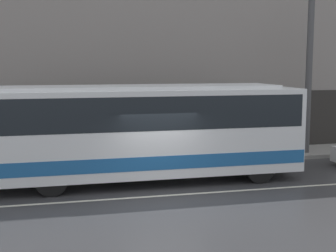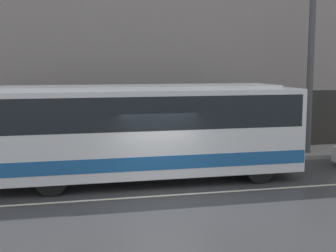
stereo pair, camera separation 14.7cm
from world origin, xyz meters
name	(u,v)px [view 1 (the left image)]	position (x,y,z in m)	size (l,w,h in m)	color
ground_plane	(164,196)	(0.00, 0.00, 0.00)	(60.00, 60.00, 0.00)	#38383A
sidewalk	(136,160)	(0.00, 5.23, 0.08)	(60.00, 2.47, 0.16)	gray
building_facade	(129,18)	(0.00, 6.61, 6.03)	(60.00, 0.35, 12.47)	gray
lane_stripe	(164,196)	(0.00, 0.00, 0.00)	(54.00, 0.14, 0.01)	beige
transit_bus	(143,128)	(-0.30, 1.86, 1.88)	(10.95, 2.48, 3.34)	white
utility_pole_near	(309,77)	(7.58, 4.72, 3.49)	(0.28, 0.28, 6.67)	#4C4C4F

